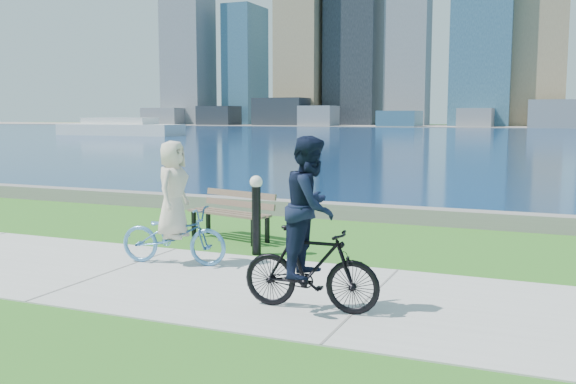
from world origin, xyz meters
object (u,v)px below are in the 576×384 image
bollard_lamp (256,210)px  cyclist_woman (173,219)px  cyclist_man (311,238)px  park_bench (233,210)px

bollard_lamp → cyclist_woman: cyclist_woman is taller
bollard_lamp → cyclist_woman: (-0.88, -1.20, -0.03)m
cyclist_man → cyclist_woman: bearing=61.2°
cyclist_woman → park_bench: bearing=-5.3°
bollard_lamp → cyclist_woman: size_ratio=0.69×
park_bench → cyclist_man: cyclist_man is taller
bollard_lamp → cyclist_man: size_ratio=0.64×
bollard_lamp → cyclist_woman: 1.49m
park_bench → cyclist_woman: 2.30m
park_bench → cyclist_man: 4.82m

